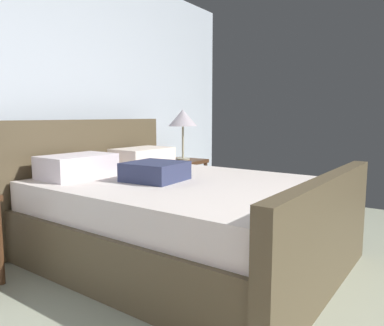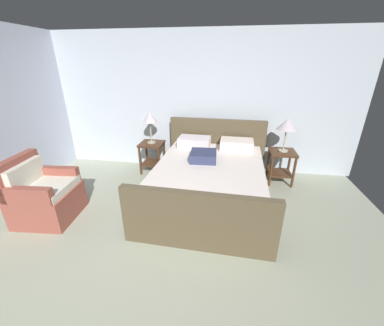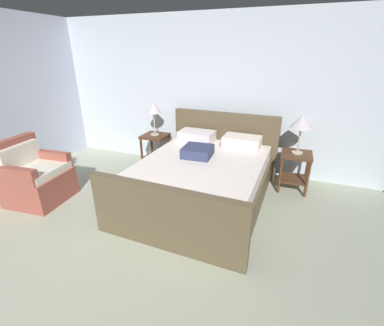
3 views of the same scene
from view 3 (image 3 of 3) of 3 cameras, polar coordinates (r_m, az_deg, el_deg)
ground_plane at (r=2.75m, az=-18.80°, el=-25.47°), size 5.71×6.24×0.02m
wall_back at (r=4.74m, az=4.06°, el=14.41°), size 5.83×0.12×2.59m
bed at (r=3.75m, az=2.30°, el=-3.26°), size 1.87×2.33×1.07m
nightstand_right at (r=4.29m, az=21.37°, el=-0.46°), size 0.44×0.44×0.60m
table_lamp_right at (r=4.10m, az=22.70°, el=8.09°), size 0.33×0.33×0.57m
nightstand_left at (r=4.92m, az=-7.90°, el=3.87°), size 0.44×0.44×0.60m
table_lamp_left at (r=4.75m, az=-8.35°, el=11.63°), size 0.28×0.28×0.60m
armchair at (r=4.36m, az=-30.88°, el=-2.73°), size 0.79×0.78×0.90m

